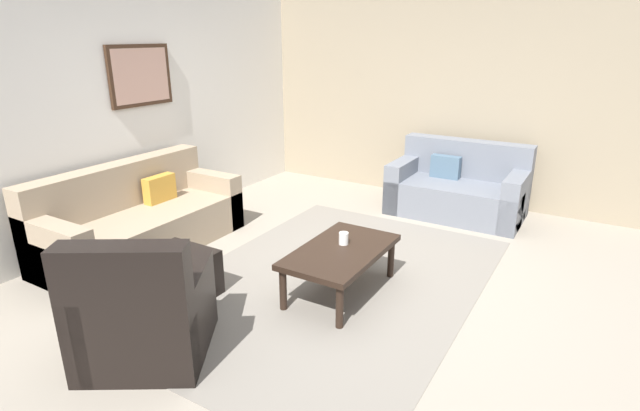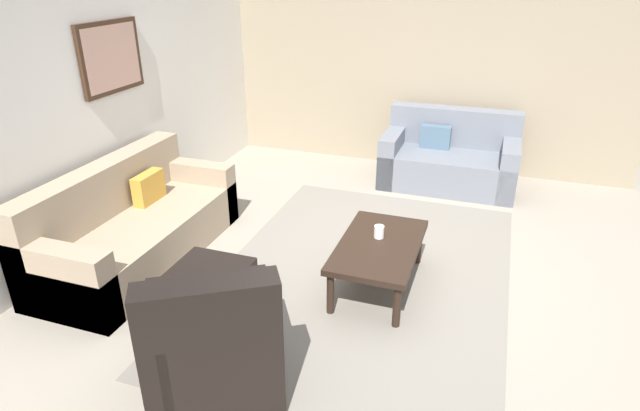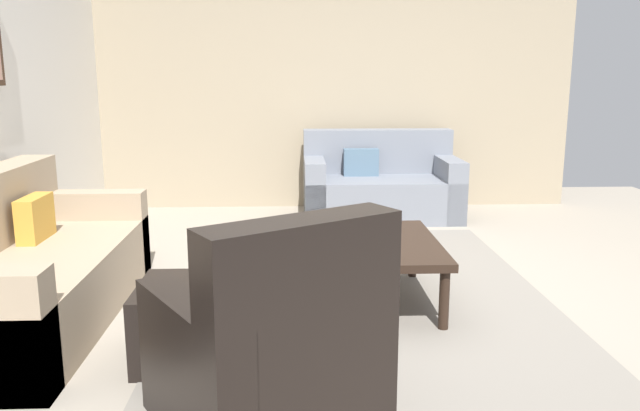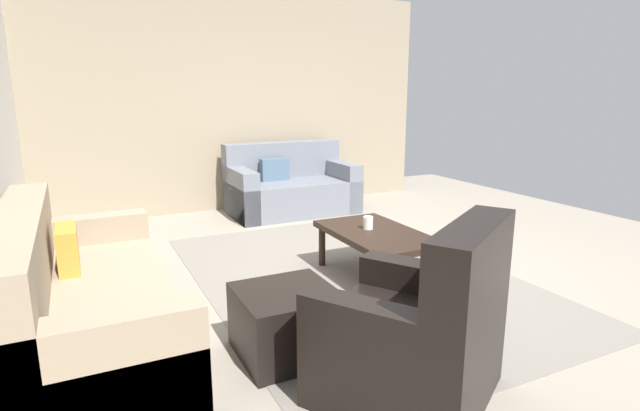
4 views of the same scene
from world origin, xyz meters
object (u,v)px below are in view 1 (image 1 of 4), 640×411
(couch_loveseat, at_px, (459,189))
(ottoman, at_px, (176,277))
(coffee_table, at_px, (341,254))
(cup, at_px, (343,239))
(framed_artwork, at_px, (141,76))
(couch_main, at_px, (137,221))
(armchair_leather, at_px, (143,320))

(couch_loveseat, bearing_deg, ottoman, 156.94)
(ottoman, xyz_separation_m, coffee_table, (0.80, -1.14, 0.16))
(cup, xyz_separation_m, framed_artwork, (0.24, 2.64, 1.24))
(couch_main, height_order, couch_loveseat, same)
(couch_main, xyz_separation_m, framed_artwork, (0.60, 0.41, 1.41))
(couch_main, height_order, framed_artwork, framed_artwork)
(couch_main, distance_m, coffee_table, 2.27)
(ottoman, height_order, cup, cup)
(ottoman, distance_m, cup, 1.45)
(couch_loveseat, bearing_deg, couch_main, 137.79)
(coffee_table, bearing_deg, ottoman, 125.20)
(couch_main, height_order, cup, couch_main)
(couch_main, distance_m, couch_loveseat, 3.79)
(couch_main, distance_m, framed_artwork, 1.58)
(couch_main, bearing_deg, cup, -80.97)
(couch_loveseat, height_order, framed_artwork, framed_artwork)
(couch_loveseat, relative_size, cup, 14.87)
(armchair_leather, bearing_deg, couch_main, 51.30)
(coffee_table, xyz_separation_m, cup, (0.09, 0.03, 0.10))
(couch_main, bearing_deg, ottoman, -115.88)
(ottoman, relative_size, coffee_table, 0.51)
(couch_loveseat, xyz_separation_m, ottoman, (-3.35, 1.42, -0.10))
(cup, height_order, framed_artwork, framed_artwork)
(coffee_table, xyz_separation_m, framed_artwork, (0.34, 2.66, 1.35))
(coffee_table, bearing_deg, armchair_leather, 155.07)
(couch_loveseat, xyz_separation_m, framed_artwork, (-2.20, 2.95, 1.41))
(couch_loveseat, bearing_deg, coffee_table, 173.53)
(armchair_leather, distance_m, framed_artwork, 3.04)
(couch_main, relative_size, couch_loveseat, 1.33)
(armchair_leather, bearing_deg, framed_artwork, 46.81)
(couch_loveseat, bearing_deg, framed_artwork, 126.75)
(couch_main, relative_size, framed_artwork, 2.62)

